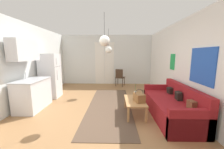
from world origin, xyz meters
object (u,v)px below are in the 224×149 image
(couch, at_px, (172,106))
(coffee_table, at_px, (135,102))
(refrigerator, at_px, (50,76))
(handbag, at_px, (139,97))
(pendant_lamp_near, at_px, (104,41))
(accent_chair, at_px, (120,77))
(pendant_lamp_far, at_px, (109,50))
(bamboo_vase, at_px, (135,95))

(couch, height_order, coffee_table, couch)
(refrigerator, bearing_deg, handbag, -26.90)
(refrigerator, height_order, pendant_lamp_near, pendant_lamp_near)
(accent_chair, xyz_separation_m, pendant_lamp_far, (-0.51, -1.18, 1.31))
(refrigerator, bearing_deg, couch, -21.32)
(coffee_table, bearing_deg, handbag, -53.17)
(couch, bearing_deg, bamboo_vase, 163.57)
(handbag, xyz_separation_m, accent_chair, (-0.38, 3.31, -0.02))
(coffee_table, height_order, handbag, handbag)
(pendant_lamp_near, bearing_deg, accent_chair, 80.94)
(bamboo_vase, xyz_separation_m, pendant_lamp_near, (-0.84, -0.24, 1.46))
(bamboo_vase, relative_size, accent_chair, 0.46)
(couch, distance_m, pendant_lamp_far, 3.15)
(refrigerator, bearing_deg, pendant_lamp_far, 14.65)
(bamboo_vase, relative_size, pendant_lamp_far, 0.42)
(couch, xyz_separation_m, refrigerator, (-3.96, 1.54, 0.55))
(bamboo_vase, bearing_deg, pendant_lamp_near, -164.07)
(couch, bearing_deg, refrigerator, 158.68)
(coffee_table, bearing_deg, bamboo_vase, 77.48)
(accent_chair, bearing_deg, refrigerator, 52.54)
(bamboo_vase, height_order, pendant_lamp_far, pendant_lamp_far)
(refrigerator, relative_size, pendant_lamp_far, 1.72)
(coffee_table, xyz_separation_m, accent_chair, (-0.28, 3.19, 0.15))
(couch, xyz_separation_m, pendant_lamp_far, (-1.77, 2.12, 1.53))
(bamboo_vase, height_order, pendant_lamp_near, pendant_lamp_near)
(coffee_table, xyz_separation_m, handbag, (0.09, -0.12, 0.17))
(handbag, relative_size, pendant_lamp_near, 0.45)
(refrigerator, relative_size, accent_chair, 1.86)
(handbag, xyz_separation_m, refrigerator, (-3.08, 1.56, 0.31))
(accent_chair, bearing_deg, pendant_lamp_near, 100.48)
(coffee_table, distance_m, refrigerator, 3.34)
(coffee_table, xyz_separation_m, pendant_lamp_near, (-0.80, -0.07, 1.61))
(bamboo_vase, bearing_deg, handbag, -79.13)
(pendant_lamp_far, bearing_deg, pendant_lamp_near, -90.25)
(pendant_lamp_near, bearing_deg, couch, -1.16)
(couch, bearing_deg, handbag, -178.95)
(pendant_lamp_far, bearing_deg, bamboo_vase, -65.65)
(bamboo_vase, xyz_separation_m, accent_chair, (-0.32, 3.02, -0.01))
(pendant_lamp_near, bearing_deg, handbag, -3.33)
(couch, relative_size, handbag, 5.74)
(handbag, height_order, pendant_lamp_far, pendant_lamp_far)
(pendant_lamp_far, bearing_deg, coffee_table, -68.39)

